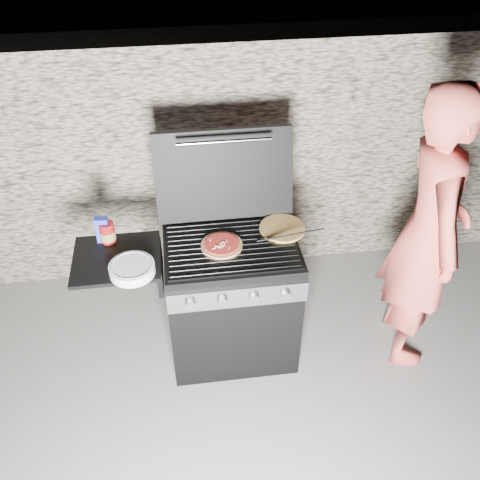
{
  "coord_description": "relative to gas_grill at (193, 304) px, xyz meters",
  "views": [
    {
      "loc": [
        -0.28,
        -2.41,
        2.91
      ],
      "look_at": [
        0.05,
        0.0,
        0.95
      ],
      "focal_mm": 40.0,
      "sensor_mm": 36.0,
      "label": 1
    }
  ],
  "objects": [
    {
      "name": "ground",
      "position": [
        0.25,
        0.0,
        -0.46
      ],
      "size": [
        50.0,
        50.0,
        0.0
      ],
      "primitive_type": "plane",
      "color": "slate"
    },
    {
      "name": "tongs",
      "position": [
        0.6,
        0.0,
        0.5
      ],
      "size": [
        0.4,
        0.03,
        0.08
      ],
      "primitive_type": "cylinder",
      "rotation": [
        0.0,
        1.4,
        -0.05
      ],
      "color": "black",
      "rests_on": "gas_grill"
    },
    {
      "name": "blue_carton",
      "position": [
        -0.49,
        0.16,
        0.53
      ],
      "size": [
        0.08,
        0.05,
        0.17
      ],
      "primitive_type": "cube",
      "rotation": [
        0.0,
        0.0,
        -0.07
      ],
      "color": "#212A98",
      "rests_on": "gas_grill"
    },
    {
      "name": "sauce_jar",
      "position": [
        -0.47,
        0.15,
        0.51
      ],
      "size": [
        0.1,
        0.1,
        0.14
      ],
      "primitive_type": "cylinder",
      "rotation": [
        0.0,
        0.0,
        -0.18
      ],
      "color": "maroon",
      "rests_on": "gas_grill"
    },
    {
      "name": "gas_grill",
      "position": [
        0.0,
        0.0,
        0.0
      ],
      "size": [
        1.34,
        0.79,
        0.91
      ],
      "primitive_type": null,
      "color": "black",
      "rests_on": "ground"
    },
    {
      "name": "stone_wall",
      "position": [
        0.25,
        1.05,
        0.44
      ],
      "size": [
        8.0,
        0.35,
        1.8
      ],
      "primitive_type": "cube",
      "color": "gray",
      "rests_on": "ground"
    },
    {
      "name": "person",
      "position": [
        1.42,
        -0.08,
        0.49
      ],
      "size": [
        0.55,
        0.75,
        1.89
      ],
      "primitive_type": "imported",
      "rotation": [
        0.0,
        0.0,
        1.42
      ],
      "color": "#BD473F",
      "rests_on": "ground"
    },
    {
      "name": "pizza_topped",
      "position": [
        0.19,
        0.0,
        0.47
      ],
      "size": [
        0.28,
        0.28,
        0.03
      ],
      "primitive_type": null,
      "rotation": [
        0.0,
        0.0,
        0.16
      ],
      "color": "tan",
      "rests_on": "gas_grill"
    },
    {
      "name": "plate_stack",
      "position": [
        -0.32,
        -0.15,
        0.48
      ],
      "size": [
        0.28,
        0.28,
        0.06
      ],
      "primitive_type": "cylinder",
      "rotation": [
        0.0,
        0.0,
        0.1
      ],
      "color": "silver",
      "rests_on": "gas_grill"
    },
    {
      "name": "pizza_plain",
      "position": [
        0.58,
        0.12,
        0.46
      ],
      "size": [
        0.35,
        0.35,
        0.01
      ],
      "primitive_type": "cylinder",
      "rotation": [
        0.0,
        0.0,
        -0.31
      ],
      "color": "#E2B256",
      "rests_on": "gas_grill"
    }
  ]
}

